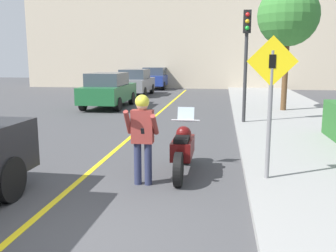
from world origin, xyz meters
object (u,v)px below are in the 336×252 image
motorcycle (183,150)px  traffic_light (246,45)px  parked_car_green (108,90)px  street_tree (288,16)px  parked_car_grey (135,82)px  parked_car_blue (156,78)px  person_biker (142,130)px  crossing_sign (271,94)px

motorcycle → traffic_light: traffic_light is taller
parked_car_green → street_tree: bearing=-5.3°
street_tree → parked_car_grey: 11.26m
parked_car_grey → parked_car_blue: bearing=86.5°
parked_car_grey → person_biker: bearing=-76.5°
parked_car_grey → crossing_sign: bearing=-69.0°
traffic_light → parked_car_grey: (-6.35, 10.39, -1.94)m
motorcycle → person_biker: bearing=-130.5°
person_biker → crossing_sign: size_ratio=0.65×
parked_car_green → parked_car_blue: bearing=88.8°
motorcycle → parked_car_grey: size_ratio=0.53×
parked_car_green → parked_car_blue: size_ratio=1.00×
motorcycle → street_tree: bearing=69.8°
traffic_light → street_tree: size_ratio=0.73×
motorcycle → parked_car_green: bearing=114.9°
street_tree → person_biker: bearing=-112.1°
traffic_light → parked_car_green: (-6.25, 4.18, -1.94)m
crossing_sign → person_biker: bearing=-172.1°
motorcycle → parked_car_blue: parked_car_blue is taller
parked_car_green → parked_car_blue: 11.75m
motorcycle → parked_car_grey: bearing=106.4°
motorcycle → parked_car_blue: 22.31m
motorcycle → person_biker: person_biker is taller
motorcycle → crossing_sign: 2.08m
traffic_light → street_tree: street_tree is taller
crossing_sign → parked_car_green: bearing=120.9°
crossing_sign → street_tree: (1.80, 9.83, 2.40)m
street_tree → parked_car_grey: street_tree is taller
parked_car_blue → parked_car_green: bearing=-91.2°
crossing_sign → traffic_light: 6.49m
motorcycle → parked_car_green: parked_car_green is taller
street_tree → parked_car_green: size_ratio=1.26×
motorcycle → street_tree: (3.44, 9.36, 3.60)m
person_biker → crossing_sign: (2.31, 0.32, 0.67)m
traffic_light → parked_car_grey: bearing=121.4°
traffic_light → person_biker: bearing=-108.3°
person_biker → traffic_light: traffic_light is taller
motorcycle → traffic_light: bearing=75.3°
person_biker → parked_car_grey: size_ratio=0.41×
motorcycle → person_biker: 1.16m
parked_car_green → traffic_light: bearing=-33.8°
traffic_light → parked_car_grey: size_ratio=0.91×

